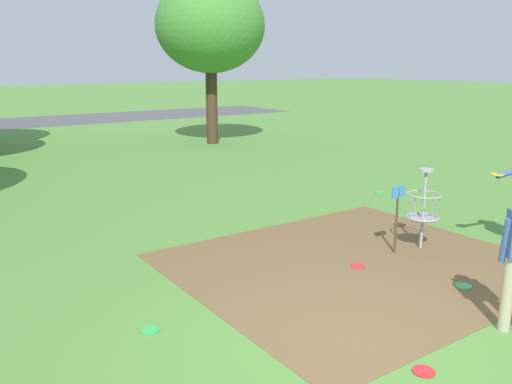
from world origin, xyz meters
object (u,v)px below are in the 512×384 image
Objects in this scene: frisbee_far_left at (150,331)px; frisbee_far_right at (463,286)px; frisbee_by_tee at (358,266)px; disc_golf_basket at (421,206)px; frisbee_mid_grass at (424,371)px; tree_far_left at (210,26)px; frisbee_near_basket at (379,192)px.

frisbee_far_right is (4.20, -1.34, 0.00)m from frisbee_far_left.
frisbee_far_right is at bearing -63.93° from frisbee_by_tee.
disc_golf_basket is 3.98m from frisbee_mid_grass.
tree_far_left reaches higher than frisbee_by_tee.
frisbee_by_tee is 0.92× the size of frisbee_far_right.
disc_golf_basket is 13.64m from tree_far_left.
frisbee_far_left is 0.93× the size of frisbee_far_right.
frisbee_far_right is at bearing -118.71° from disc_golf_basket.
frisbee_by_tee is 14.30m from tree_far_left.
frisbee_far_left is (-1.96, 2.41, 0.00)m from frisbee_mid_grass.
tree_far_left reaches higher than frisbee_mid_grass.
frisbee_near_basket is 1.08× the size of frisbee_far_left.
frisbee_near_basket is (2.51, 3.17, -0.74)m from disc_golf_basket.
frisbee_by_tee and frisbee_far_left have the same top height.
disc_golf_basket is at bearing 39.57° from frisbee_mid_grass.
disc_golf_basket reaches higher than frisbee_far_right.
frisbee_mid_grass is at bearing -112.61° from tree_far_left.
frisbee_by_tee is at bearing 0.98° from frisbee_far_left.
tree_far_left is (0.81, 9.54, 4.45)m from frisbee_near_basket.
frisbee_far_left is (-4.98, -0.08, -0.74)m from disc_golf_basket.
frisbee_mid_grass is 2.47m from frisbee_far_right.
tree_far_left is at bearing 73.84° from frisbee_far_right.
frisbee_by_tee and frisbee_far_right have the same top height.
frisbee_mid_grass is at bearing -122.10° from frisbee_by_tee.
frisbee_near_basket is 8.16m from frisbee_far_left.
frisbee_far_right is (2.23, 1.06, 0.00)m from frisbee_mid_grass.
frisbee_mid_grass is at bearing -154.49° from frisbee_far_right.
frisbee_near_basket is at bearing -94.84° from tree_far_left.
frisbee_mid_grass is 17.05m from tree_far_left.
frisbee_far_left is 4.41m from frisbee_far_right.
frisbee_near_basket is 5.09m from frisbee_by_tee.
frisbee_near_basket and frisbee_far_right have the same top height.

